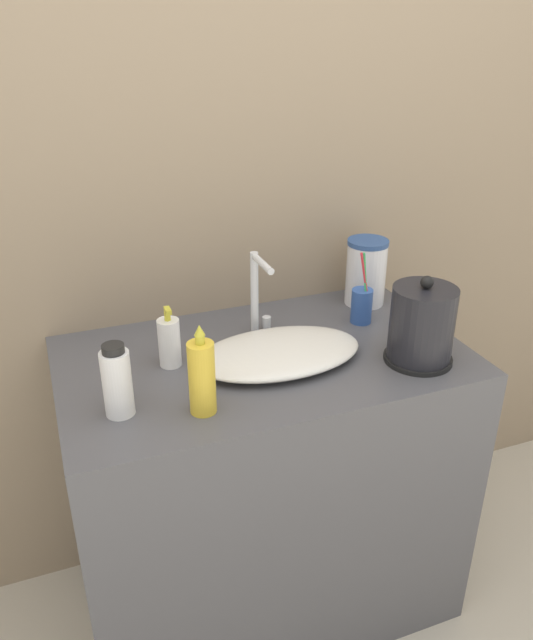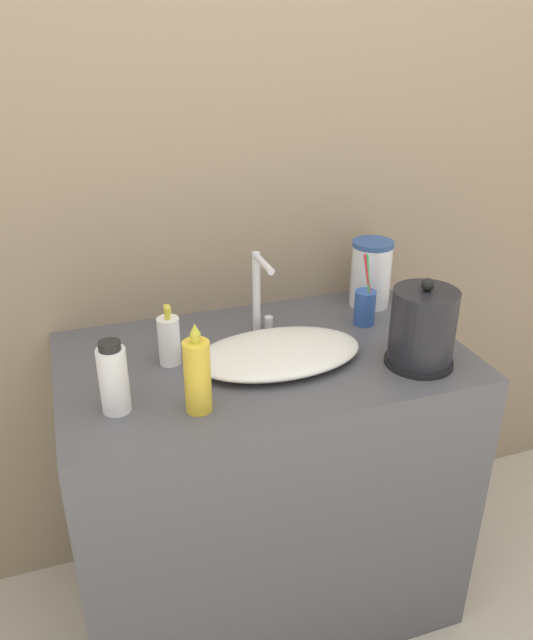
{
  "view_description": "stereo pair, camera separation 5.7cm",
  "coord_description": "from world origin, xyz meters",
  "px_view_note": "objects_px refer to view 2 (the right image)",
  "views": [
    {
      "loc": [
        -0.5,
        -1.01,
        1.64
      ],
      "look_at": [
        0.01,
        0.31,
        0.95
      ],
      "focal_mm": 35.0,
      "sensor_mm": 36.0,
      "label": 1
    },
    {
      "loc": [
        -0.45,
        -1.03,
        1.64
      ],
      "look_at": [
        0.01,
        0.31,
        0.95
      ],
      "focal_mm": 35.0,
      "sensor_mm": 36.0,
      "label": 2
    }
  ],
  "objects_px": {
    "toothbrush_cup": "(365,306)",
    "mouthwash_bottle": "(197,375)",
    "lotion_bottle": "(169,340)",
    "water_pitcher": "(371,274)",
    "faucet": "(260,291)",
    "electric_kettle": "(422,330)",
    "shampoo_bottle": "(114,378)"
  },
  "relations": [
    {
      "from": "lotion_bottle",
      "to": "water_pitcher",
      "type": "bearing_deg",
      "value": 14.03
    },
    {
      "from": "shampoo_bottle",
      "to": "mouthwash_bottle",
      "type": "xyz_separation_m",
      "value": [
        0.17,
        -0.06,
        0.01
      ]
    },
    {
      "from": "water_pitcher",
      "to": "faucet",
      "type": "bearing_deg",
      "value": -168.2
    },
    {
      "from": "shampoo_bottle",
      "to": "electric_kettle",
      "type": "bearing_deg",
      "value": -2.53
    },
    {
      "from": "electric_kettle",
      "to": "mouthwash_bottle",
      "type": "distance_m",
      "value": 0.57
    },
    {
      "from": "water_pitcher",
      "to": "toothbrush_cup",
      "type": "bearing_deg",
      "value": -122.85
    },
    {
      "from": "toothbrush_cup",
      "to": "mouthwash_bottle",
      "type": "relative_size",
      "value": 1.01
    },
    {
      "from": "faucet",
      "to": "water_pitcher",
      "type": "xyz_separation_m",
      "value": [
        0.37,
        0.08,
        -0.03
      ]
    },
    {
      "from": "electric_kettle",
      "to": "shampoo_bottle",
      "type": "bearing_deg",
      "value": 177.47
    },
    {
      "from": "faucet",
      "to": "shampoo_bottle",
      "type": "height_order",
      "value": "faucet"
    },
    {
      "from": "water_pitcher",
      "to": "electric_kettle",
      "type": "bearing_deg",
      "value": -97.14
    },
    {
      "from": "faucet",
      "to": "shampoo_bottle",
      "type": "xyz_separation_m",
      "value": [
        -0.42,
        -0.25,
        -0.05
      ]
    },
    {
      "from": "lotion_bottle",
      "to": "shampoo_bottle",
      "type": "xyz_separation_m",
      "value": [
        -0.15,
        -0.17,
        0.02
      ]
    },
    {
      "from": "toothbrush_cup",
      "to": "lotion_bottle",
      "type": "relative_size",
      "value": 1.34
    },
    {
      "from": "faucet",
      "to": "toothbrush_cup",
      "type": "relative_size",
      "value": 1.08
    },
    {
      "from": "toothbrush_cup",
      "to": "shampoo_bottle",
      "type": "height_order",
      "value": "toothbrush_cup"
    },
    {
      "from": "electric_kettle",
      "to": "toothbrush_cup",
      "type": "xyz_separation_m",
      "value": [
        -0.03,
        0.25,
        -0.04
      ]
    },
    {
      "from": "mouthwash_bottle",
      "to": "electric_kettle",
      "type": "bearing_deg",
      "value": 2.41
    },
    {
      "from": "faucet",
      "to": "water_pitcher",
      "type": "relative_size",
      "value": 1.16
    },
    {
      "from": "mouthwash_bottle",
      "to": "water_pitcher",
      "type": "bearing_deg",
      "value": 32.08
    },
    {
      "from": "electric_kettle",
      "to": "lotion_bottle",
      "type": "xyz_separation_m",
      "value": [
        -0.59,
        0.2,
        -0.03
      ]
    },
    {
      "from": "toothbrush_cup",
      "to": "mouthwash_bottle",
      "type": "xyz_separation_m",
      "value": [
        -0.54,
        -0.27,
        0.04
      ]
    },
    {
      "from": "mouthwash_bottle",
      "to": "water_pitcher",
      "type": "distance_m",
      "value": 0.73
    },
    {
      "from": "toothbrush_cup",
      "to": "water_pitcher",
      "type": "bearing_deg",
      "value": 57.15
    },
    {
      "from": "toothbrush_cup",
      "to": "faucet",
      "type": "bearing_deg",
      "value": 173.18
    },
    {
      "from": "electric_kettle",
      "to": "lotion_bottle",
      "type": "bearing_deg",
      "value": 161.04
    },
    {
      "from": "shampoo_bottle",
      "to": "water_pitcher",
      "type": "bearing_deg",
      "value": 22.65
    },
    {
      "from": "faucet",
      "to": "lotion_bottle",
      "type": "distance_m",
      "value": 0.28
    },
    {
      "from": "lotion_bottle",
      "to": "shampoo_bottle",
      "type": "relative_size",
      "value": 0.94
    },
    {
      "from": "electric_kettle",
      "to": "mouthwash_bottle",
      "type": "height_order",
      "value": "electric_kettle"
    },
    {
      "from": "toothbrush_cup",
      "to": "mouthwash_bottle",
      "type": "height_order",
      "value": "toothbrush_cup"
    },
    {
      "from": "toothbrush_cup",
      "to": "mouthwash_bottle",
      "type": "bearing_deg",
      "value": -153.35
    }
  ]
}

